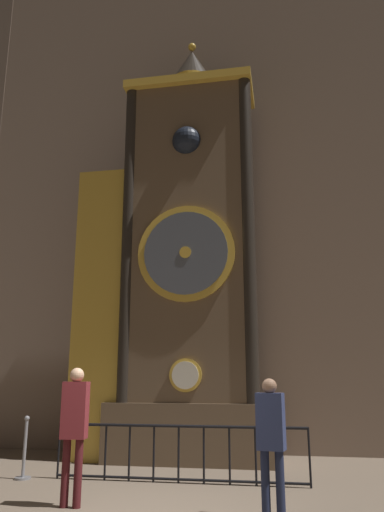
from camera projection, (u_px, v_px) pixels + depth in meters
name	position (u px, v px, depth m)	size (l,w,h in m)	color
cathedral_back_wall	(206.00, 152.00, 13.41)	(24.00, 0.32, 15.23)	#7A6656
clock_tower	(176.00, 265.00, 11.40)	(4.33, 1.79, 10.00)	brown
railing_fence	(179.00, 451.00, 8.31)	(4.30, 0.05, 0.92)	black
visitor_near	(75.00, 422.00, 6.89)	(0.36, 0.26, 1.82)	#461518
visitor_far	(271.00, 433.00, 6.30)	(0.37, 0.28, 1.67)	#1B213A
stanchion_post	(24.00, 458.00, 8.59)	(0.28, 0.28, 1.04)	gray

